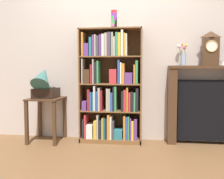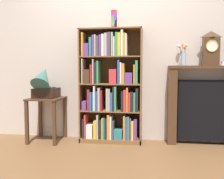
% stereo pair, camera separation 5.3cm
% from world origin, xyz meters
% --- Properties ---
extents(ground_plane, '(7.81, 6.40, 0.02)m').
position_xyz_m(ground_plane, '(0.00, 0.00, -0.01)').
color(ground_plane, brown).
extents(wall_back, '(4.81, 0.08, 2.60)m').
position_xyz_m(wall_back, '(0.18, 0.33, 1.30)').
color(wall_back, beige).
rests_on(wall_back, ground).
extents(bookshelf, '(0.89, 0.32, 1.63)m').
position_xyz_m(bookshelf, '(-0.01, 0.12, 0.74)').
color(bookshelf, brown).
rests_on(bookshelf, ground).
extents(cup_stack, '(0.09, 0.09, 0.25)m').
position_xyz_m(cup_stack, '(0.05, 0.09, 1.76)').
color(cup_stack, black).
rests_on(cup_stack, bookshelf).
extents(side_table_left, '(0.47, 0.52, 0.64)m').
position_xyz_m(side_table_left, '(-0.95, 0.03, 0.48)').
color(side_table_left, '#472D1C').
rests_on(side_table_left, ground).
extents(gramophone, '(0.32, 0.48, 0.51)m').
position_xyz_m(gramophone, '(-0.95, -0.03, 0.85)').
color(gramophone, black).
rests_on(gramophone, side_table_left).
extents(fireplace_mantel, '(0.99, 0.23, 1.11)m').
position_xyz_m(fireplace_mantel, '(1.31, 0.19, 0.55)').
color(fireplace_mantel, '#472D1C').
rests_on(fireplace_mantel, ground).
extents(mantel_clock, '(0.21, 0.14, 0.47)m').
position_xyz_m(mantel_clock, '(1.38, 0.17, 1.35)').
color(mantel_clock, '#472D1C').
rests_on(mantel_clock, fireplace_mantel).
extents(flower_vase, '(0.13, 0.15, 0.31)m').
position_xyz_m(flower_vase, '(1.01, 0.18, 1.26)').
color(flower_vase, '#99B2D1').
rests_on(flower_vase, fireplace_mantel).
extents(teacup_with_saucer, '(0.12, 0.12, 0.05)m').
position_xyz_m(teacup_with_saucer, '(1.56, 0.17, 1.13)').
color(teacup_with_saucer, white).
rests_on(teacup_with_saucer, fireplace_mantel).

